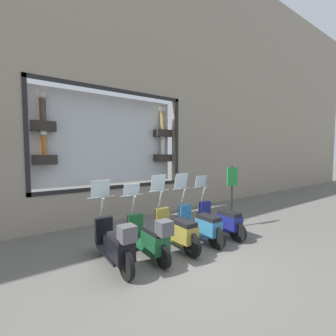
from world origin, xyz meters
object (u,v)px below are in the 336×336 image
object	(u,v)px
scooter_teal_1	(201,224)
scooter_green_3	(150,237)
scooter_black_4	(116,244)
shop_sign_post	(232,194)
scooter_olive_2	(177,230)
scooter_navy_0	(221,220)

from	to	relation	value
scooter_teal_1	scooter_green_3	xyz separation A→B (m)	(-0.07, 1.53, 0.02)
scooter_black_4	shop_sign_post	bearing A→B (deg)	-85.35
scooter_black_4	scooter_teal_1	bearing A→B (deg)	-88.59
scooter_black_4	shop_sign_post	size ratio (longest dim) A/B	0.96
scooter_teal_1	shop_sign_post	distance (m)	1.63
scooter_teal_1	scooter_black_4	size ratio (longest dim) A/B	1.00
scooter_teal_1	scooter_green_3	distance (m)	1.53
scooter_teal_1	scooter_olive_2	world-z (taller)	scooter_olive_2
scooter_green_3	shop_sign_post	world-z (taller)	shop_sign_post
scooter_green_3	shop_sign_post	distance (m)	3.10
shop_sign_post	scooter_black_4	bearing A→B (deg)	94.65
scooter_black_4	scooter_navy_0	bearing A→B (deg)	-89.04
scooter_teal_1	shop_sign_post	size ratio (longest dim) A/B	0.96
scooter_teal_1	scooter_black_4	distance (m)	2.30
scooter_navy_0	scooter_green_3	distance (m)	2.30
scooter_teal_1	scooter_olive_2	size ratio (longest dim) A/B	1.00
scooter_navy_0	shop_sign_post	bearing A→B (deg)	-70.72
scooter_olive_2	scooter_black_4	xyz separation A→B (m)	(-0.06, 1.53, 0.04)
scooter_green_3	scooter_black_4	xyz separation A→B (m)	(0.02, 0.77, 0.03)
scooter_navy_0	scooter_green_3	xyz separation A→B (m)	(-0.07, 2.30, 0.03)
shop_sign_post	scooter_navy_0	bearing A→B (deg)	109.28
scooter_olive_2	scooter_teal_1	bearing A→B (deg)	-90.11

